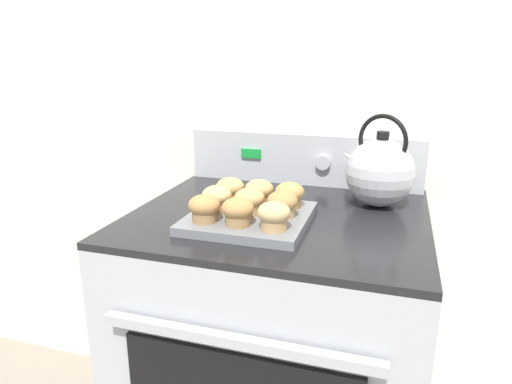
# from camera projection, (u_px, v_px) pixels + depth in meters

# --- Properties ---
(wall_back) EXTENTS (8.00, 0.05, 2.40)m
(wall_back) POSITION_uv_depth(u_px,v_px,m) (309.00, 87.00, 1.46)
(wall_back) COLOR silver
(wall_back) RESTS_ON ground_plane
(stove_range) EXTENTS (0.76, 0.70, 0.90)m
(stove_range) POSITION_uv_depth(u_px,v_px,m) (277.00, 356.00, 1.34)
(stove_range) COLOR #B7BABF
(stove_range) RESTS_ON ground_plane
(control_panel) EXTENTS (0.75, 0.07, 0.16)m
(control_panel) POSITION_uv_depth(u_px,v_px,m) (304.00, 159.00, 1.47)
(control_panel) COLOR #B7BABF
(control_panel) RESTS_ON stove_range
(muffin_pan) EXTENTS (0.29, 0.29, 0.02)m
(muffin_pan) POSITION_uv_depth(u_px,v_px,m) (250.00, 218.00, 1.14)
(muffin_pan) COLOR slate
(muffin_pan) RESTS_ON stove_range
(muffin_r0_c0) EXTENTS (0.08, 0.08, 0.07)m
(muffin_r0_c0) POSITION_uv_depth(u_px,v_px,m) (204.00, 208.00, 1.08)
(muffin_r0_c0) COLOR #A37A4C
(muffin_r0_c0) RESTS_ON muffin_pan
(muffin_r0_c1) EXTENTS (0.08, 0.08, 0.07)m
(muffin_r0_c1) POSITION_uv_depth(u_px,v_px,m) (238.00, 211.00, 1.05)
(muffin_r0_c1) COLOR #A37A4C
(muffin_r0_c1) RESTS_ON muffin_pan
(muffin_r0_c2) EXTENTS (0.08, 0.08, 0.07)m
(muffin_r0_c2) POSITION_uv_depth(u_px,v_px,m) (274.00, 215.00, 1.02)
(muffin_r0_c2) COLOR tan
(muffin_r0_c2) RESTS_ON muffin_pan
(muffin_r1_c0) EXTENTS (0.08, 0.08, 0.07)m
(muffin_r1_c0) POSITION_uv_depth(u_px,v_px,m) (217.00, 198.00, 1.15)
(muffin_r1_c0) COLOR #A37A4C
(muffin_r1_c0) RESTS_ON muffin_pan
(muffin_r1_c1) EXTENTS (0.08, 0.08, 0.07)m
(muffin_r1_c1) POSITION_uv_depth(u_px,v_px,m) (249.00, 201.00, 1.13)
(muffin_r1_c1) COLOR tan
(muffin_r1_c1) RESTS_ON muffin_pan
(muffin_r1_c2) EXTENTS (0.08, 0.08, 0.07)m
(muffin_r1_c2) POSITION_uv_depth(u_px,v_px,m) (282.00, 204.00, 1.11)
(muffin_r1_c2) COLOR tan
(muffin_r1_c2) RESTS_ON muffin_pan
(muffin_r2_c0) EXTENTS (0.08, 0.08, 0.07)m
(muffin_r2_c0) POSITION_uv_depth(u_px,v_px,m) (230.00, 189.00, 1.23)
(muffin_r2_c0) COLOR tan
(muffin_r2_c0) RESTS_ON muffin_pan
(muffin_r2_c1) EXTENTS (0.08, 0.08, 0.07)m
(muffin_r2_c1) POSITION_uv_depth(u_px,v_px,m) (259.00, 191.00, 1.21)
(muffin_r2_c1) COLOR olive
(muffin_r2_c1) RESTS_ON muffin_pan
(muffin_r2_c2) EXTENTS (0.08, 0.08, 0.07)m
(muffin_r2_c2) POSITION_uv_depth(u_px,v_px,m) (290.00, 194.00, 1.18)
(muffin_r2_c2) COLOR olive
(muffin_r2_c2) RESTS_ON muffin_pan
(tea_kettle) EXTENTS (0.22, 0.19, 0.25)m
(tea_kettle) POSITION_uv_depth(u_px,v_px,m) (380.00, 171.00, 1.24)
(tea_kettle) COLOR silver
(tea_kettle) RESTS_ON stove_range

